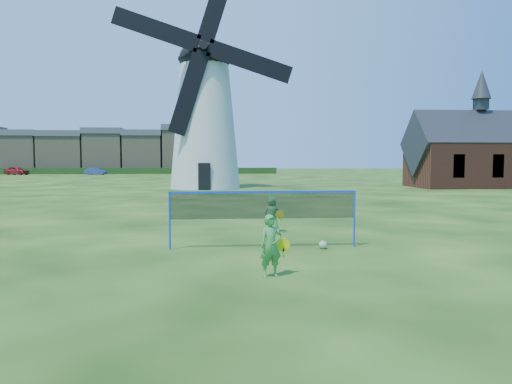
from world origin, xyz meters
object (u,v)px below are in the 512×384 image
object	(u,v)px
chapel	(479,155)
player_boy	(272,214)
play_ball	(323,245)
car_right	(96,171)
windmill	(205,115)
car_left	(17,171)
player_girl	(271,246)
badminton_net	(264,206)

from	to	relation	value
chapel	player_boy	size ratio (longest dim) A/B	9.94
play_ball	car_right	xyz separation A→B (m)	(-21.68, 62.14, 0.43)
windmill	play_ball	xyz separation A→B (m)	(3.83, -27.03, -5.97)
windmill	car_left	distance (m)	46.69
chapel	player_girl	size ratio (longest dim) A/B	9.22
player_girl	player_boy	distance (m)	5.88
play_ball	car_left	distance (m)	71.02
badminton_net	car_right	xyz separation A→B (m)	(-20.10, 61.89, -0.60)
chapel	play_ball	xyz separation A→B (m)	(-19.58, -26.30, -2.69)
player_boy	car_right	bearing A→B (deg)	-53.89
windmill	player_boy	world-z (taller)	windmill
badminton_net	car_right	size ratio (longest dim) A/B	1.53
player_girl	player_boy	bearing A→B (deg)	69.59
windmill	chapel	xyz separation A→B (m)	(23.41, -0.72, -3.28)
player_boy	player_girl	bearing A→B (deg)	99.91
windmill	badminton_net	size ratio (longest dim) A/B	3.59
player_boy	play_ball	distance (m)	3.19
car_left	car_right	size ratio (longest dim) A/B	1.16
badminton_net	car_right	world-z (taller)	badminton_net
badminton_net	play_ball	distance (m)	1.90
chapel	badminton_net	xyz separation A→B (m)	(-21.16, -26.06, -1.66)
chapel	windmill	bearing A→B (deg)	178.23
windmill	player_girl	world-z (taller)	windmill
car_right	badminton_net	bearing A→B (deg)	-145.19
badminton_net	car_left	size ratio (longest dim) A/B	1.32
windmill	player_boy	xyz separation A→B (m)	(2.81, -24.04, -5.49)
chapel	play_ball	size ratio (longest dim) A/B	53.48
chapel	player_boy	distance (m)	31.19
badminton_net	player_girl	size ratio (longest dim) A/B	3.96
car_right	car_left	bearing A→B (deg)	104.82
player_boy	car_right	size ratio (longest dim) A/B	0.36
player_girl	car_right	world-z (taller)	player_girl
chapel	play_ball	bearing A→B (deg)	-126.67
car_left	player_boy	bearing A→B (deg)	-130.93
chapel	player_girl	bearing A→B (deg)	-126.17
windmill	car_left	world-z (taller)	windmill
windmill	badminton_net	bearing A→B (deg)	-85.20
windmill	car_right	size ratio (longest dim) A/B	5.51
player_boy	car_left	distance (m)	67.91
player_boy	chapel	bearing A→B (deg)	-114.60
player_boy	play_ball	bearing A→B (deg)	125.64
player_girl	badminton_net	bearing A→B (deg)	73.75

